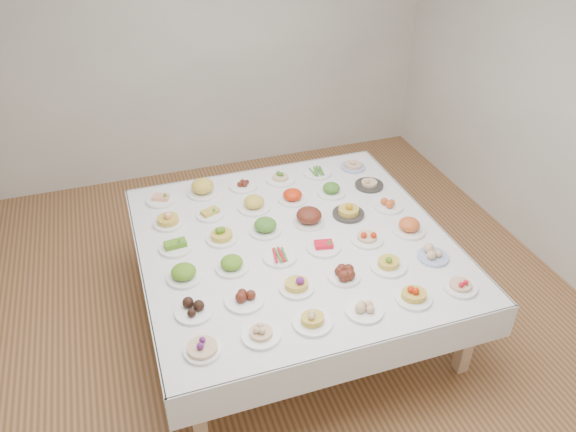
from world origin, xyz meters
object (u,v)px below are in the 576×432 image
object	(u,v)px
dish_35	(353,164)
display_table	(294,247)
dish_18	(175,244)
dish_0	(202,344)

from	to	relation	value
dish_35	display_table	bearing A→B (deg)	-135.15
display_table	dish_18	size ratio (longest dim) A/B	9.49
dish_0	dish_35	distance (m)	2.53
dish_0	dish_35	world-z (taller)	dish_0
display_table	dish_35	world-z (taller)	dish_35
display_table	dish_18	xyz separation A→B (m)	(-0.88, 0.19, 0.10)
display_table	dish_0	distance (m)	1.27
dish_18	dish_35	distance (m)	1.91
display_table	dish_18	distance (m)	0.91
dish_0	dish_18	bearing A→B (deg)	89.23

